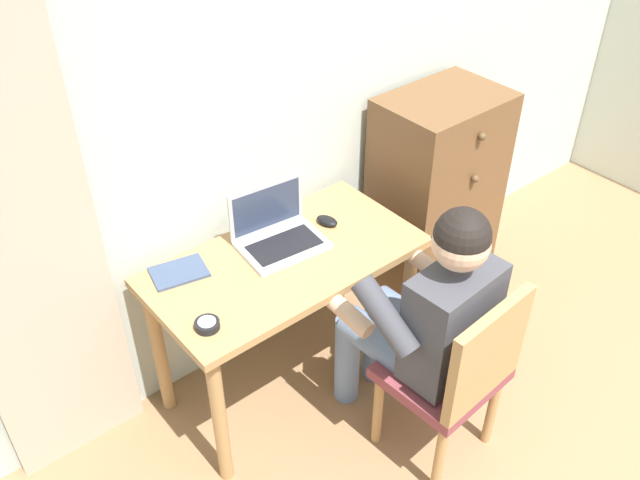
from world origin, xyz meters
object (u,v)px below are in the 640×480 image
(desk_clock, at_px, (207,325))
(notebook_pad, at_px, (179,272))
(chair, at_px, (457,372))
(laptop, at_px, (277,232))
(desk, at_px, (286,281))
(person_seated, at_px, (425,312))
(computer_mouse, at_px, (327,221))
(dresser, at_px, (435,198))

(desk_clock, relative_size, notebook_pad, 0.43)
(chair, distance_m, laptop, 0.90)
(desk, distance_m, person_seated, 0.59)
(computer_mouse, bearing_deg, laptop, 158.28)
(person_seated, bearing_deg, computer_mouse, 87.99)
(dresser, height_order, chair, dresser)
(person_seated, height_order, desk_clock, person_seated)
(chair, bearing_deg, desk_clock, 141.62)
(person_seated, height_order, computer_mouse, person_seated)
(laptop, height_order, desk_clock, laptop)
(dresser, distance_m, laptop, 0.99)
(desk, xyz_separation_m, desk_clock, (-0.45, -0.14, 0.13))
(desk_clock, bearing_deg, chair, -38.38)
(desk, distance_m, desk_clock, 0.49)
(dresser, distance_m, chair, 1.09)
(desk, xyz_separation_m, chair, (0.27, -0.71, -0.13))
(desk, height_order, desk_clock, desk_clock)
(laptop, height_order, computer_mouse, laptop)
(chair, xyz_separation_m, laptop, (-0.23, 0.81, 0.30))
(desk_clock, height_order, notebook_pad, desk_clock)
(computer_mouse, distance_m, desk_clock, 0.76)
(laptop, bearing_deg, dresser, -0.55)
(dresser, bearing_deg, laptop, 179.45)
(chair, bearing_deg, notebook_pad, 125.71)
(laptop, relative_size, computer_mouse, 3.64)
(notebook_pad, bearing_deg, chair, -41.76)
(desk, xyz_separation_m, person_seated, (0.26, -0.53, 0.05))
(laptop, bearing_deg, notebook_pad, 168.64)
(dresser, xyz_separation_m, desk_clock, (-1.45, -0.23, 0.20))
(person_seated, distance_m, laptop, 0.68)
(notebook_pad, bearing_deg, computer_mouse, 2.56)
(dresser, distance_m, computer_mouse, 0.75)
(chair, height_order, notebook_pad, chair)
(desk, xyz_separation_m, notebook_pad, (-0.37, 0.19, 0.13))
(laptop, bearing_deg, desk_clock, -153.67)
(chair, bearing_deg, laptop, 105.71)
(dresser, height_order, person_seated, person_seated)
(desk, height_order, person_seated, person_seated)
(chair, distance_m, computer_mouse, 0.82)
(person_seated, bearing_deg, desk_clock, 151.32)
(laptop, bearing_deg, person_seated, -70.92)
(desk, height_order, notebook_pad, notebook_pad)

